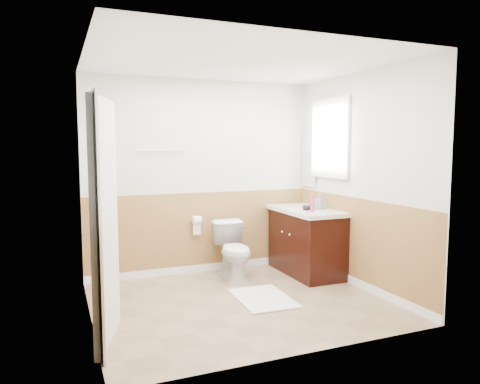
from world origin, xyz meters
name	(u,v)px	position (x,y,z in m)	size (l,w,h in m)	color
floor	(240,302)	(0.00, 0.00, 0.00)	(3.00, 3.00, 0.00)	#8C7051
ceiling	(240,61)	(0.00, 0.00, 2.50)	(3.00, 3.00, 0.00)	white
wall_back	(202,177)	(0.00, 1.30, 1.25)	(3.00, 3.00, 0.00)	silver
wall_front	(305,198)	(0.00, -1.30, 1.25)	(3.00, 3.00, 0.00)	silver
wall_left	(88,190)	(-1.50, 0.00, 1.25)	(3.00, 3.00, 0.00)	silver
wall_right	(360,181)	(1.50, 0.00, 1.25)	(3.00, 3.00, 0.00)	silver
wainscot_back	(203,234)	(0.00, 1.29, 0.50)	(3.00, 3.00, 0.00)	olive
wainscot_front	(302,293)	(0.00, -1.29, 0.50)	(3.00, 3.00, 0.00)	olive
wainscot_left	(92,271)	(-1.49, 0.00, 0.50)	(2.60, 2.60, 0.00)	olive
wainscot_right	(357,244)	(1.49, 0.00, 0.50)	(2.60, 2.60, 0.00)	olive
toilet	(234,251)	(0.26, 0.85, 0.35)	(0.39, 0.69, 0.70)	white
bath_mat	(263,298)	(0.26, -0.01, 0.01)	(0.55, 0.80, 0.02)	silver
vanity_cabinet	(306,243)	(1.21, 0.69, 0.40)	(0.55, 1.10, 0.80)	black
vanity_knob_left	(290,235)	(0.91, 0.59, 0.55)	(0.03, 0.03, 0.03)	silver
vanity_knob_right	(282,232)	(0.91, 0.79, 0.55)	(0.03, 0.03, 0.03)	silver
countertop	(306,211)	(1.20, 0.69, 0.83)	(0.60, 1.15, 0.05)	white
sink_basin	(301,206)	(1.21, 0.84, 0.86)	(0.36, 0.36, 0.02)	white
faucet	(313,201)	(1.39, 0.84, 0.92)	(0.02, 0.02, 0.14)	silver
lotion_bottle	(312,203)	(1.11, 0.40, 0.96)	(0.05, 0.05, 0.22)	#D13664
soap_dispenser	(320,201)	(1.33, 0.57, 0.95)	(0.09, 0.09, 0.21)	gray
hair_dryer_body	(309,207)	(1.16, 0.57, 0.89)	(0.07, 0.07, 0.14)	black
hair_dryer_handle	(307,210)	(1.13, 0.55, 0.86)	(0.03, 0.03, 0.07)	black
mirror_panel	(309,153)	(1.48, 1.10, 1.55)	(0.02, 0.35, 0.90)	silver
window_frame	(330,138)	(1.47, 0.59, 1.75)	(0.04, 0.80, 1.00)	white
window_glass	(331,138)	(1.49, 0.59, 1.75)	(0.01, 0.70, 0.90)	white
door	(105,222)	(-1.40, -0.45, 1.02)	(0.05, 0.80, 2.04)	white
door_frame	(95,222)	(-1.48, -0.45, 1.03)	(0.02, 0.92, 2.10)	white
door_knob	(108,224)	(-1.34, -0.12, 0.95)	(0.06, 0.06, 0.06)	silver
towel_bar	(161,150)	(-0.55, 1.25, 1.60)	(0.02, 0.02, 0.62)	silver
tp_holder_bar	(197,220)	(-0.10, 1.23, 0.70)	(0.02, 0.02, 0.14)	silver
tp_roll	(197,220)	(-0.10, 1.23, 0.70)	(0.11, 0.11, 0.10)	white
tp_sheet	(197,229)	(-0.10, 1.23, 0.59)	(0.10, 0.01, 0.16)	white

